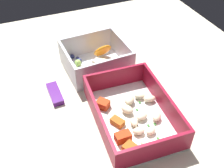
{
  "coord_description": "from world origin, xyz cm",
  "views": [
    {
      "loc": [
        -44.3,
        18.4,
        44.24
      ],
      "look_at": [
        -1.91,
        1.05,
        4.0
      ],
      "focal_mm": 43.63,
      "sensor_mm": 36.0,
      "label": 1
    }
  ],
  "objects": [
    {
      "name": "paper_cup_liner",
      "position": [
        17.35,
        5.11,
        2.82
      ],
      "size": [
        3.88,
        3.88,
        1.64
      ],
      "primitive_type": "cylinder",
      "color": "white",
      "rests_on": "table_surface"
    },
    {
      "name": "pasta_container",
      "position": [
        -11.77,
        0.71,
        3.64
      ],
      "size": [
        21.84,
        15.83,
        5.37
      ],
      "rotation": [
        0.0,
        0.0,
        -0.06
      ],
      "color": "white",
      "rests_on": "table_surface"
    },
    {
      "name": "candy_bar",
      "position": [
        1.38,
        13.48,
        2.6
      ],
      "size": [
        7.06,
        2.57,
        1.2
      ],
      "primitive_type": "cube",
      "rotation": [
        0.0,
        0.0,
        0.02
      ],
      "color": "#51197A",
      "rests_on": "table_surface"
    },
    {
      "name": "fruit_bowl",
      "position": [
        7.34,
        1.73,
        4.17
      ],
      "size": [
        14.09,
        15.49,
        6.41
      ],
      "rotation": [
        0.0,
        0.0,
        0.05
      ],
      "color": "white",
      "rests_on": "table_surface"
    },
    {
      "name": "table_surface",
      "position": [
        0.0,
        0.0,
        1.0
      ],
      "size": [
        80.0,
        80.0,
        2.0
      ],
      "primitive_type": "cube",
      "color": "beige",
      "rests_on": "ground"
    }
  ]
}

